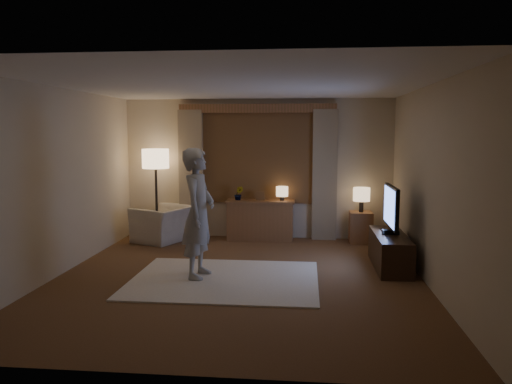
# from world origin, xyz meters

# --- Properties ---
(room) EXTENTS (5.04, 5.54, 2.64)m
(room) POSITION_xyz_m (0.00, 0.50, 1.33)
(room) COLOR brown
(room) RESTS_ON ground
(rug) EXTENTS (2.50, 2.00, 0.02)m
(rug) POSITION_xyz_m (-0.17, -0.08, 0.01)
(rug) COLOR #F0E1CA
(rug) RESTS_ON floor
(sideboard) EXTENTS (1.20, 0.40, 0.70)m
(sideboard) POSITION_xyz_m (0.08, 2.50, 0.35)
(sideboard) COLOR brown
(sideboard) RESTS_ON floor
(picture_frame) EXTENTS (0.16, 0.02, 0.20)m
(picture_frame) POSITION_xyz_m (0.08, 2.50, 0.80)
(picture_frame) COLOR brown
(picture_frame) RESTS_ON sideboard
(plant) EXTENTS (0.17, 0.13, 0.30)m
(plant) POSITION_xyz_m (-0.32, 2.50, 0.85)
(plant) COLOR #999999
(plant) RESTS_ON sideboard
(table_lamp_sideboard) EXTENTS (0.22, 0.22, 0.30)m
(table_lamp_sideboard) POSITION_xyz_m (0.48, 2.50, 0.90)
(table_lamp_sideboard) COLOR black
(table_lamp_sideboard) RESTS_ON sideboard
(floor_lamp) EXTENTS (0.49, 0.49, 1.68)m
(floor_lamp) POSITION_xyz_m (-1.85, 2.38, 1.41)
(floor_lamp) COLOR black
(floor_lamp) RESTS_ON floor
(armchair) EXTENTS (1.17, 1.24, 0.63)m
(armchair) POSITION_xyz_m (-1.67, 2.22, 0.32)
(armchair) COLOR beige
(armchair) RESTS_ON floor
(side_table) EXTENTS (0.40, 0.40, 0.56)m
(side_table) POSITION_xyz_m (1.90, 2.45, 0.28)
(side_table) COLOR brown
(side_table) RESTS_ON floor
(table_lamp_side) EXTENTS (0.30, 0.30, 0.44)m
(table_lamp_side) POSITION_xyz_m (1.90, 2.45, 0.87)
(table_lamp_side) COLOR black
(table_lamp_side) RESTS_ON side_table
(tv_stand) EXTENTS (0.45, 1.40, 0.50)m
(tv_stand) POSITION_xyz_m (2.15, 0.78, 0.25)
(tv_stand) COLOR black
(tv_stand) RESTS_ON floor
(tv) EXTENTS (0.24, 0.99, 0.71)m
(tv) POSITION_xyz_m (2.15, 0.78, 0.89)
(tv) COLOR black
(tv) RESTS_ON tv_stand
(person) EXTENTS (0.49, 0.68, 1.76)m
(person) POSITION_xyz_m (-0.53, -0.01, 0.90)
(person) COLOR #ACA79F
(person) RESTS_ON rug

